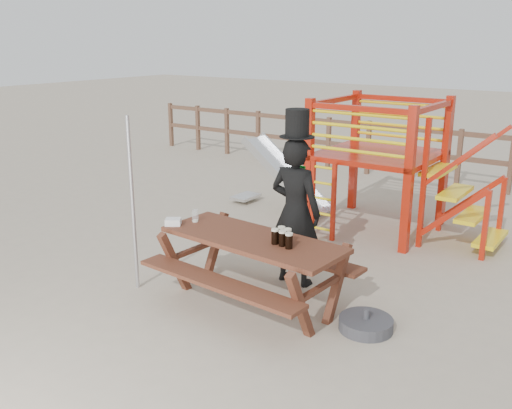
% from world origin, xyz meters
% --- Properties ---
extents(ground, '(60.00, 60.00, 0.00)m').
position_xyz_m(ground, '(0.00, 0.00, 0.00)').
color(ground, tan).
rests_on(ground, ground).
extents(back_fence, '(15.09, 0.09, 1.20)m').
position_xyz_m(back_fence, '(0.00, 7.00, 0.74)').
color(back_fence, brown).
rests_on(back_fence, ground).
extents(playground_fort, '(4.71, 1.84, 2.10)m').
position_xyz_m(playground_fort, '(0.12, 3.58, 1.07)').
color(playground_fort, '#B01D0B').
rests_on(playground_fort, ground).
extents(picnic_table, '(2.22, 1.60, 0.83)m').
position_xyz_m(picnic_table, '(0.20, 0.19, 0.52)').
color(picnic_table, brown).
rests_on(picnic_table, ground).
extents(man_with_hat, '(0.67, 0.44, 2.18)m').
position_xyz_m(man_with_hat, '(0.25, 1.02, 0.97)').
color(man_with_hat, black).
rests_on(man_with_hat, ground).
extents(metal_pole, '(0.05, 0.05, 2.12)m').
position_xyz_m(metal_pole, '(-1.23, -0.25, 1.06)').
color(metal_pole, '#B2B2B7').
rests_on(metal_pole, ground).
extents(parasol_base, '(0.57, 0.57, 0.24)m').
position_xyz_m(parasol_base, '(1.53, 0.40, 0.07)').
color(parasol_base, '#39393E').
rests_on(parasol_base, ground).
extents(paper_bag, '(0.23, 0.22, 0.08)m').
position_xyz_m(paper_bag, '(-0.82, -0.00, 0.87)').
color(paper_bag, white).
rests_on(paper_bag, picnic_table).
extents(stout_pints, '(0.28, 0.21, 0.17)m').
position_xyz_m(stout_pints, '(0.61, 0.19, 0.91)').
color(stout_pints, black).
rests_on(stout_pints, picnic_table).
extents(empty_glasses, '(0.08, 0.08, 0.15)m').
position_xyz_m(empty_glasses, '(-0.69, 0.25, 0.89)').
color(empty_glasses, silver).
rests_on(empty_glasses, picnic_table).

